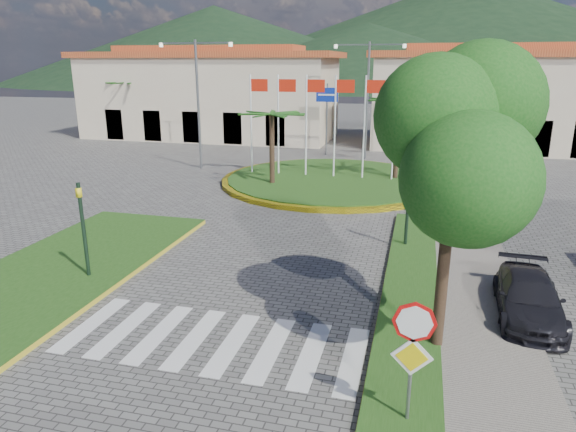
% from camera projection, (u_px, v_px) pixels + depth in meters
% --- Properties ---
extents(sidewalk_right, '(4.00, 28.00, 0.15)m').
position_uv_depth(sidewalk_right, '(467.00, 432.00, 9.59)').
color(sidewalk_right, gray).
rests_on(sidewalk_right, ground).
extents(verge_right, '(1.60, 28.00, 0.18)m').
position_uv_depth(verge_right, '(401.00, 421.00, 9.87)').
color(verge_right, '#214C15').
rests_on(verge_right, ground).
extents(median_left, '(5.00, 14.00, 0.18)m').
position_uv_depth(median_left, '(44.00, 279.00, 16.28)').
color(median_left, '#214C15').
rests_on(median_left, ground).
extents(crosswalk, '(8.00, 3.00, 0.01)m').
position_uv_depth(crosswalk, '(210.00, 340.00, 12.90)').
color(crosswalk, silver).
rests_on(crosswalk, ground).
extents(roundabout_island, '(12.70, 12.70, 6.00)m').
position_uv_depth(roundabout_island, '(332.00, 180.00, 29.53)').
color(roundabout_island, yellow).
rests_on(roundabout_island, ground).
extents(stop_sign, '(0.80, 0.11, 2.65)m').
position_uv_depth(stop_sign, '(413.00, 345.00, 9.32)').
color(stop_sign, slate).
rests_on(stop_sign, ground).
extents(deciduous_tree, '(3.60, 3.60, 6.80)m').
position_uv_depth(deciduous_tree, '(456.00, 137.00, 11.01)').
color(deciduous_tree, black).
rests_on(deciduous_tree, ground).
extents(traffic_light_left, '(0.15, 0.18, 3.20)m').
position_uv_depth(traffic_light_left, '(83.00, 222.00, 15.90)').
color(traffic_light_left, black).
rests_on(traffic_light_left, ground).
extents(traffic_light_right, '(0.15, 0.18, 3.20)m').
position_uv_depth(traffic_light_right, '(408.00, 198.00, 18.67)').
color(traffic_light_right, black).
rests_on(traffic_light_right, ground).
extents(traffic_light_far, '(0.18, 0.15, 3.20)m').
position_uv_depth(traffic_light_far, '(475.00, 144.00, 30.81)').
color(traffic_light_far, black).
rests_on(traffic_light_far, ground).
extents(direction_sign_west, '(1.60, 0.14, 5.20)m').
position_uv_depth(direction_sign_west, '(327.00, 107.00, 37.35)').
color(direction_sign_west, slate).
rests_on(direction_sign_west, ground).
extents(direction_sign_east, '(1.60, 0.14, 5.20)m').
position_uv_depth(direction_sign_east, '(397.00, 109.00, 36.16)').
color(direction_sign_east, slate).
rests_on(direction_sign_east, ground).
extents(street_lamp_centre, '(4.80, 0.16, 8.00)m').
position_uv_depth(street_lamp_centre, '(367.00, 95.00, 35.46)').
color(street_lamp_centre, slate).
rests_on(street_lamp_centre, ground).
extents(street_lamp_west, '(4.80, 0.16, 8.00)m').
position_uv_depth(street_lamp_west, '(198.00, 98.00, 32.29)').
color(street_lamp_west, slate).
rests_on(street_lamp_west, ground).
extents(building_left, '(23.32, 9.54, 8.05)m').
position_uv_depth(building_left, '(211.00, 94.00, 46.63)').
color(building_left, beige).
rests_on(building_left, ground).
extents(building_right, '(19.08, 9.54, 8.05)m').
position_uv_depth(building_right, '(491.00, 98.00, 40.89)').
color(building_right, beige).
rests_on(building_right, ground).
extents(hill_far_west, '(140.00, 140.00, 22.00)m').
position_uv_depth(hill_far_west, '(215.00, 46.00, 148.92)').
color(hill_far_west, black).
rests_on(hill_far_west, ground).
extents(hill_far_mid, '(180.00, 180.00, 30.00)m').
position_uv_depth(hill_far_mid, '(464.00, 32.00, 149.56)').
color(hill_far_mid, black).
rests_on(hill_far_mid, ground).
extents(hill_near_back, '(110.00, 110.00, 16.00)m').
position_uv_depth(hill_near_back, '(366.00, 56.00, 129.76)').
color(hill_near_back, black).
rests_on(hill_near_back, ground).
extents(white_van, '(4.96, 3.29, 1.27)m').
position_uv_depth(white_van, '(236.00, 135.00, 44.03)').
color(white_van, white).
rests_on(white_van, ground).
extents(car_dark_a, '(3.79, 1.53, 1.29)m').
position_uv_depth(car_dark_a, '(289.00, 137.00, 42.69)').
color(car_dark_a, black).
rests_on(car_dark_a, ground).
extents(car_dark_b, '(4.28, 2.25, 1.34)m').
position_uv_depth(car_dark_b, '(490.00, 141.00, 40.77)').
color(car_dark_b, black).
rests_on(car_dark_b, ground).
extents(car_side_right, '(1.83, 4.08, 1.16)m').
position_uv_depth(car_side_right, '(529.00, 298.00, 13.90)').
color(car_side_right, black).
rests_on(car_side_right, ground).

